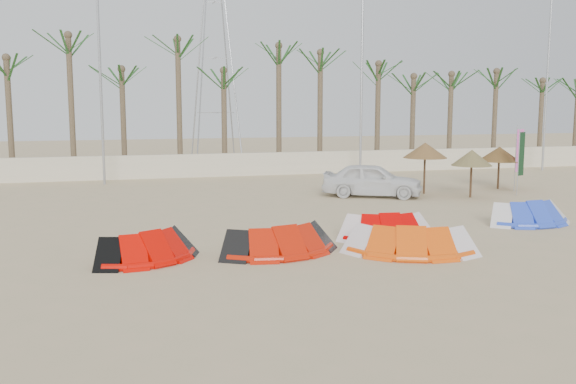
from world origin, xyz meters
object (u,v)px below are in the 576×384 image
object	(u,v)px
kite_red_left	(148,244)
kite_blue	(526,211)
kite_red_mid	(278,238)
kite_red_right	(384,225)
parasol_mid	(472,158)
car	(372,180)
parasol_left	(425,150)
parasol_right	(499,154)
kite_orange	(405,238)

from	to	relation	value
kite_red_left	kite_blue	distance (m)	13.14
kite_red_mid	kite_blue	world-z (taller)	same
kite_red_right	parasol_mid	distance (m)	10.06
kite_red_right	car	world-z (taller)	car
parasol_left	parasol_right	world-z (taller)	parasol_left
parasol_mid	car	world-z (taller)	parasol_mid
parasol_right	kite_blue	bearing A→B (deg)	-117.11
parasol_left	parasol_mid	bearing A→B (deg)	-47.12
kite_red_mid	parasol_left	xyz separation A→B (m)	(9.33, 9.50, 1.58)
car	parasol_right	bearing A→B (deg)	-56.84
kite_orange	kite_blue	bearing A→B (deg)	26.05
kite_orange	car	size ratio (longest dim) A/B	0.90
kite_blue	parasol_mid	size ratio (longest dim) A/B	1.47
kite_orange	parasol_mid	xyz separation A→B (m)	(7.33, 8.86, 1.34)
parasol_left	car	xyz separation A→B (m)	(-2.67, -0.23, -1.25)
car	kite_orange	bearing A→B (deg)	-170.83
kite_red_left	kite_orange	bearing A→B (deg)	-8.44
kite_orange	kite_blue	world-z (taller)	same
kite_blue	parasol_mid	world-z (taller)	parasol_mid
kite_red_right	car	xyz separation A→B (m)	(3.02, 8.29, 0.33)
kite_red_right	parasol_right	size ratio (longest dim) A/B	1.52
kite_red_right	kite_blue	size ratio (longest dim) A/B	1.00
kite_red_mid	kite_red_right	size ratio (longest dim) A/B	1.17
kite_red_mid	kite_red_right	distance (m)	3.77
kite_red_left	parasol_right	distance (m)	19.86
kite_red_left	kite_blue	world-z (taller)	same
kite_red_mid	parasol_left	distance (m)	13.41
car	kite_red_mid	bearing A→B (deg)	170.88
kite_red_mid	kite_blue	size ratio (longest dim) A/B	1.17
kite_orange	kite_red_left	bearing A→B (deg)	171.56
kite_red_right	parasol_mid	bearing A→B (deg)	44.18
kite_red_left	kite_blue	size ratio (longest dim) A/B	1.11
kite_orange	kite_blue	xyz separation A→B (m)	(5.97, 2.92, -0.00)
kite_blue	parasol_right	xyz separation A→B (m)	(4.13, 8.08, 1.29)
kite_red_right	kite_orange	xyz separation A→B (m)	(-0.18, -1.91, 0.00)
kite_red_left	kite_orange	distance (m)	7.11
kite_red_left	parasol_left	world-z (taller)	parasol_left
kite_blue	car	bearing A→B (deg)	110.82
kite_orange	kite_red_right	bearing A→B (deg)	84.59
kite_red_left	kite_red_right	size ratio (longest dim) A/B	1.10
parasol_left	kite_orange	bearing A→B (deg)	-119.36
car	kite_blue	bearing A→B (deg)	-132.58
parasol_mid	car	bearing A→B (deg)	162.01
kite_red_left	car	world-z (taller)	car
kite_red_mid	kite_blue	bearing A→B (deg)	11.88
kite_red_left	parasol_right	size ratio (longest dim) A/B	1.68
parasol_right	parasol_mid	bearing A→B (deg)	-142.40
kite_red_left	parasol_mid	size ratio (longest dim) A/B	1.63
kite_red_mid	kite_orange	distance (m)	3.59
kite_red_left	parasol_mid	world-z (taller)	parasol_mid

